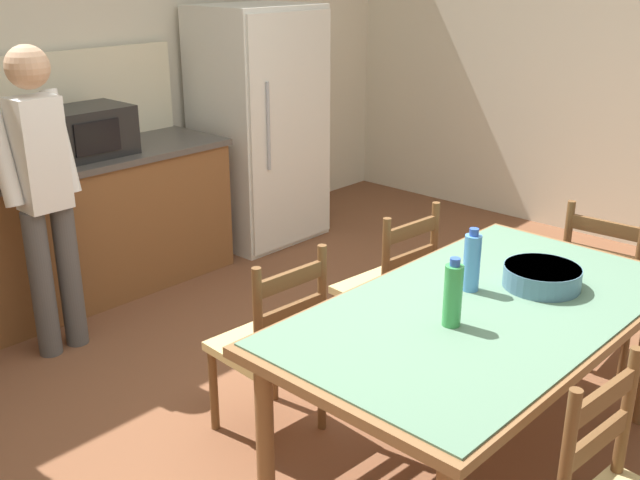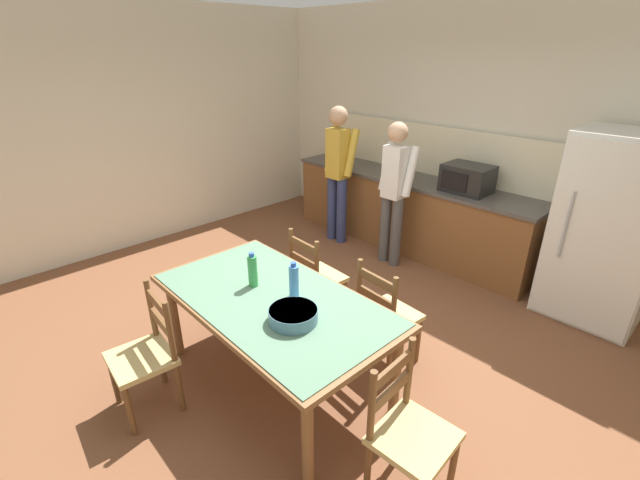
# 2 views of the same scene
# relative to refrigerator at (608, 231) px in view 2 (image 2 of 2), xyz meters

# --- Properties ---
(ground_plane) EXTENTS (8.32, 8.32, 0.00)m
(ground_plane) POSITION_rel_refrigerator_xyz_m (-1.43, -2.19, -0.88)
(ground_plane) COLOR brown
(wall_back) EXTENTS (6.52, 0.12, 2.90)m
(wall_back) POSITION_rel_refrigerator_xyz_m (-1.43, 0.47, 0.57)
(wall_back) COLOR beige
(wall_back) RESTS_ON ground
(wall_left) EXTENTS (0.12, 5.20, 2.90)m
(wall_left) POSITION_rel_refrigerator_xyz_m (-4.69, -2.19, 0.57)
(wall_left) COLOR beige
(wall_left) RESTS_ON ground
(kitchen_counter) EXTENTS (3.30, 0.66, 0.91)m
(kitchen_counter) POSITION_rel_refrigerator_xyz_m (-2.17, 0.04, -0.42)
(kitchen_counter) COLOR brown
(kitchen_counter) RESTS_ON ground
(counter_splashback) EXTENTS (3.26, 0.03, 0.60)m
(counter_splashback) POSITION_rel_refrigerator_xyz_m (-2.17, 0.35, 0.34)
(counter_splashback) COLOR beige
(counter_splashback) RESTS_ON kitchen_counter
(refrigerator) EXTENTS (0.84, 0.73, 1.75)m
(refrigerator) POSITION_rel_refrigerator_xyz_m (0.00, 0.00, 0.00)
(refrigerator) COLOR silver
(refrigerator) RESTS_ON ground
(microwave) EXTENTS (0.50, 0.39, 0.30)m
(microwave) POSITION_rel_refrigerator_xyz_m (-1.42, 0.02, 0.19)
(microwave) COLOR black
(microwave) RESTS_ON kitchen_counter
(dining_table) EXTENTS (1.86, 1.03, 0.76)m
(dining_table) POSITION_rel_refrigerator_xyz_m (-1.37, -2.75, -0.19)
(dining_table) COLOR brown
(dining_table) RESTS_ON ground
(bottle_near_centre) EXTENTS (0.07, 0.07, 0.27)m
(bottle_near_centre) POSITION_rel_refrigerator_xyz_m (-1.60, -2.75, 0.01)
(bottle_near_centre) COLOR green
(bottle_near_centre) RESTS_ON dining_table
(bottle_off_centre) EXTENTS (0.07, 0.07, 0.27)m
(bottle_off_centre) POSITION_rel_refrigerator_xyz_m (-1.27, -2.63, 0.01)
(bottle_off_centre) COLOR #4C8ED6
(bottle_off_centre) RESTS_ON dining_table
(serving_bowl) EXTENTS (0.32, 0.32, 0.09)m
(serving_bowl) POSITION_rel_refrigerator_xyz_m (-1.05, -2.83, -0.07)
(serving_bowl) COLOR slate
(serving_bowl) RESTS_ON dining_table
(chair_side_far_left) EXTENTS (0.45, 0.43, 0.91)m
(chair_side_far_left) POSITION_rel_refrigerator_xyz_m (-1.77, -1.95, -0.43)
(chair_side_far_left) COLOR brown
(chair_side_far_left) RESTS_ON ground
(chair_head_end) EXTENTS (0.42, 0.44, 0.91)m
(chair_head_end) POSITION_rel_refrigerator_xyz_m (-0.15, -2.78, -0.43)
(chair_head_end) COLOR brown
(chair_head_end) RESTS_ON ground
(chair_side_near_left) EXTENTS (0.46, 0.44, 0.91)m
(chair_side_near_left) POSITION_rel_refrigerator_xyz_m (-1.79, -3.54, -0.43)
(chair_side_near_left) COLOR brown
(chair_side_near_left) RESTS_ON ground
(chair_side_far_right) EXTENTS (0.45, 0.44, 0.91)m
(chair_side_far_right) POSITION_rel_refrigerator_xyz_m (-0.94, -1.97, -0.43)
(chair_side_far_right) COLOR brown
(chair_side_far_right) RESTS_ON ground
(person_at_sink) EXTENTS (0.44, 0.30, 1.74)m
(person_at_sink) POSITION_rel_refrigerator_xyz_m (-2.91, -0.48, 0.10)
(person_at_sink) COLOR navy
(person_at_sink) RESTS_ON ground
(person_at_counter) EXTENTS (0.42, 0.29, 1.66)m
(person_at_counter) POSITION_rel_refrigerator_xyz_m (-2.01, -0.50, 0.06)
(person_at_counter) COLOR #4C4C4C
(person_at_counter) RESTS_ON ground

